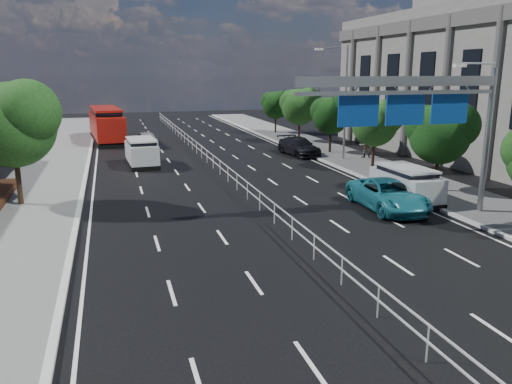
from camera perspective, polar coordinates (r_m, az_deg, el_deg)
name	(u,v)px	position (r m, az deg, el deg)	size (l,w,h in m)	color
ground	(408,345)	(14.36, 16.96, -16.42)	(160.00, 160.00, 0.00)	black
median_fence	(222,169)	(34.14, -3.89, 2.62)	(0.05, 85.00, 1.02)	silver
overhead_gantry	(421,103)	(24.65, 18.37, 9.62)	(10.24, 0.38, 7.45)	gray
streetlight_far	(342,95)	(40.36, 9.85, 10.86)	(2.78, 2.40, 9.00)	gray
near_tree_back	(13,120)	(28.70, -26.04, 7.42)	(4.84, 4.51, 6.69)	black
far_tree_d	(441,131)	(31.01, 20.40, 6.59)	(3.85, 3.59, 5.34)	black
far_tree_e	(376,121)	(37.27, 13.51, 7.92)	(3.63, 3.38, 5.13)	black
far_tree_f	(332,113)	(43.92, 8.63, 8.87)	(3.52, 3.28, 5.02)	black
far_tree_g	(300,105)	(50.79, 5.06, 9.90)	(3.96, 3.69, 5.45)	black
far_tree_h	(276,104)	(57.85, 2.31, 10.07)	(3.41, 3.18, 4.91)	black
white_minivan	(142,152)	(38.98, -12.94, 4.43)	(2.34, 4.92, 2.09)	black
red_bus	(106,124)	(53.89, -16.74, 7.49)	(3.71, 11.60, 3.41)	black
near_car_silver	(145,139)	(48.96, -12.53, 5.96)	(1.78, 4.42, 1.51)	#94969B
near_car_dark	(103,122)	(66.15, -17.12, 7.62)	(1.61, 4.63, 1.52)	black
silver_minivan	(406,184)	(28.72, 16.74, 0.83)	(2.05, 4.72, 1.95)	black
parked_car_teal	(388,195)	(26.85, 14.84, -0.32)	(2.56, 5.56, 1.54)	#1C7282
parked_car_dark	(299,146)	(43.11, 4.92, 5.22)	(2.11, 5.19, 1.50)	black
pedestrian_a	(407,174)	(32.03, 16.90, 2.01)	(0.56, 0.37, 1.53)	gray
pedestrian_b	(365,146)	(41.92, 12.35, 5.21)	(0.95, 0.74, 1.95)	gray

